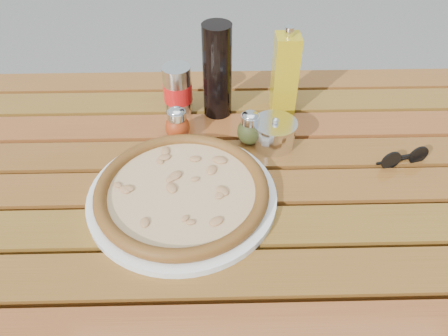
{
  "coord_description": "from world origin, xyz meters",
  "views": [
    {
      "loc": [
        -0.02,
        -0.62,
        1.36
      ],
      "look_at": [
        0.0,
        0.02,
        0.78
      ],
      "focal_mm": 35.0,
      "sensor_mm": 36.0,
      "label": 1
    }
  ],
  "objects_px": {
    "table": "(224,212)",
    "oregano_shaker": "(250,128)",
    "soda_can": "(178,91)",
    "parmesan_tin": "(274,133)",
    "dark_bottle": "(217,71)",
    "pepper_shaker": "(177,124)",
    "plate": "(182,196)",
    "pizza": "(182,190)",
    "olive_oil_cruet": "(285,74)",
    "sunglasses": "(404,158)"
  },
  "relations": [
    {
      "from": "plate",
      "to": "dark_bottle",
      "type": "height_order",
      "value": "dark_bottle"
    },
    {
      "from": "table",
      "to": "pepper_shaker",
      "type": "bearing_deg",
      "value": 122.51
    },
    {
      "from": "soda_can",
      "to": "sunglasses",
      "type": "relative_size",
      "value": 1.09
    },
    {
      "from": "sunglasses",
      "to": "soda_can",
      "type": "bearing_deg",
      "value": 143.09
    },
    {
      "from": "pepper_shaker",
      "to": "soda_can",
      "type": "bearing_deg",
      "value": 91.71
    },
    {
      "from": "plate",
      "to": "parmesan_tin",
      "type": "bearing_deg",
      "value": 40.17
    },
    {
      "from": "pepper_shaker",
      "to": "soda_can",
      "type": "relative_size",
      "value": 0.68
    },
    {
      "from": "oregano_shaker",
      "to": "soda_can",
      "type": "xyz_separation_m",
      "value": [
        -0.16,
        0.12,
        0.02
      ]
    },
    {
      "from": "table",
      "to": "olive_oil_cruet",
      "type": "bearing_deg",
      "value": 61.14
    },
    {
      "from": "pepper_shaker",
      "to": "soda_can",
      "type": "height_order",
      "value": "soda_can"
    },
    {
      "from": "soda_can",
      "to": "parmesan_tin",
      "type": "bearing_deg",
      "value": -31.54
    },
    {
      "from": "plate",
      "to": "pepper_shaker",
      "type": "distance_m",
      "value": 0.19
    },
    {
      "from": "table",
      "to": "sunglasses",
      "type": "distance_m",
      "value": 0.39
    },
    {
      "from": "dark_bottle",
      "to": "olive_oil_cruet",
      "type": "relative_size",
      "value": 1.05
    },
    {
      "from": "dark_bottle",
      "to": "olive_oil_cruet",
      "type": "height_order",
      "value": "dark_bottle"
    },
    {
      "from": "plate",
      "to": "oregano_shaker",
      "type": "bearing_deg",
      "value": 50.78
    },
    {
      "from": "plate",
      "to": "soda_can",
      "type": "xyz_separation_m",
      "value": [
        -0.02,
        0.29,
        0.05
      ]
    },
    {
      "from": "table",
      "to": "plate",
      "type": "distance_m",
      "value": 0.12
    },
    {
      "from": "table",
      "to": "oregano_shaker",
      "type": "height_order",
      "value": "oregano_shaker"
    },
    {
      "from": "pizza",
      "to": "pepper_shaker",
      "type": "xyz_separation_m",
      "value": [
        -0.02,
        0.19,
        0.02
      ]
    },
    {
      "from": "pizza",
      "to": "oregano_shaker",
      "type": "bearing_deg",
      "value": 50.78
    },
    {
      "from": "table",
      "to": "sunglasses",
      "type": "xyz_separation_m",
      "value": [
        0.37,
        0.06,
        0.09
      ]
    },
    {
      "from": "table",
      "to": "oregano_shaker",
      "type": "xyz_separation_m",
      "value": [
        0.06,
        0.14,
        0.11
      ]
    },
    {
      "from": "oregano_shaker",
      "to": "parmesan_tin",
      "type": "height_order",
      "value": "oregano_shaker"
    },
    {
      "from": "dark_bottle",
      "to": "plate",
      "type": "bearing_deg",
      "value": -103.79
    },
    {
      "from": "dark_bottle",
      "to": "olive_oil_cruet",
      "type": "distance_m",
      "value": 0.16
    },
    {
      "from": "pizza",
      "to": "dark_bottle",
      "type": "distance_m",
      "value": 0.31
    },
    {
      "from": "pizza",
      "to": "parmesan_tin",
      "type": "relative_size",
      "value": 2.89
    },
    {
      "from": "table",
      "to": "parmesan_tin",
      "type": "bearing_deg",
      "value": 49.21
    },
    {
      "from": "table",
      "to": "oregano_shaker",
      "type": "bearing_deg",
      "value": 66.98
    },
    {
      "from": "oregano_shaker",
      "to": "olive_oil_cruet",
      "type": "bearing_deg",
      "value": 55.45
    },
    {
      "from": "pepper_shaker",
      "to": "dark_bottle",
      "type": "xyz_separation_m",
      "value": [
        0.09,
        0.1,
        0.07
      ]
    },
    {
      "from": "olive_oil_cruet",
      "to": "sunglasses",
      "type": "height_order",
      "value": "olive_oil_cruet"
    },
    {
      "from": "soda_can",
      "to": "olive_oil_cruet",
      "type": "distance_m",
      "value": 0.25
    },
    {
      "from": "parmesan_tin",
      "to": "sunglasses",
      "type": "distance_m",
      "value": 0.27
    },
    {
      "from": "pepper_shaker",
      "to": "olive_oil_cruet",
      "type": "height_order",
      "value": "olive_oil_cruet"
    },
    {
      "from": "pizza",
      "to": "pepper_shaker",
      "type": "relative_size",
      "value": 4.07
    },
    {
      "from": "soda_can",
      "to": "olive_oil_cruet",
      "type": "height_order",
      "value": "olive_oil_cruet"
    },
    {
      "from": "olive_oil_cruet",
      "to": "parmesan_tin",
      "type": "height_order",
      "value": "olive_oil_cruet"
    },
    {
      "from": "plate",
      "to": "soda_can",
      "type": "bearing_deg",
      "value": 94.18
    },
    {
      "from": "pepper_shaker",
      "to": "dark_bottle",
      "type": "distance_m",
      "value": 0.15
    },
    {
      "from": "dark_bottle",
      "to": "oregano_shaker",
      "type": "bearing_deg",
      "value": -60.28
    },
    {
      "from": "pizza",
      "to": "dark_bottle",
      "type": "bearing_deg",
      "value": 76.21
    },
    {
      "from": "pizza",
      "to": "oregano_shaker",
      "type": "relative_size",
      "value": 4.07
    },
    {
      "from": "pizza",
      "to": "olive_oil_cruet",
      "type": "bearing_deg",
      "value": 52.7
    },
    {
      "from": "dark_bottle",
      "to": "parmesan_tin",
      "type": "bearing_deg",
      "value": -46.49
    },
    {
      "from": "table",
      "to": "soda_can",
      "type": "relative_size",
      "value": 11.67
    },
    {
      "from": "table",
      "to": "pepper_shaker",
      "type": "height_order",
      "value": "pepper_shaker"
    },
    {
      "from": "pizza",
      "to": "parmesan_tin",
      "type": "height_order",
      "value": "parmesan_tin"
    },
    {
      "from": "oregano_shaker",
      "to": "sunglasses",
      "type": "relative_size",
      "value": 0.75
    }
  ]
}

